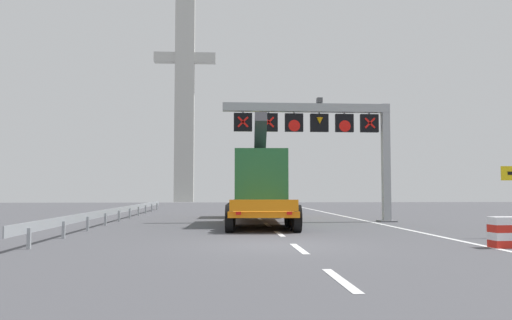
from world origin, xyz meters
TOP-DOWN VIEW (x-y plane):
  - ground at (0.00, 0.00)m, footprint 112.00×112.00m
  - lane_markings at (0.54, 14.52)m, footprint 0.20×43.63m
  - edge_line_right at (6.20, 12.00)m, footprint 0.20×63.00m
  - overhead_lane_gantry at (3.93, 11.41)m, footprint 9.24×0.90m
  - heavy_haul_truck_orange at (0.31, 12.29)m, footprint 3.58×14.15m
  - crash_barrier_striped at (6.68, -0.97)m, footprint 1.03×0.57m
  - guardrail_left at (-7.24, 14.01)m, footprint 0.13×32.01m
  - bridge_pylon_distant at (-7.21, 59.49)m, footprint 9.00×2.00m

SIDE VIEW (x-z plane):
  - ground at x=0.00m, z-range 0.00..0.00m
  - edge_line_right at x=6.20m, z-range 0.00..0.01m
  - lane_markings at x=0.54m, z-range 0.00..0.01m
  - crash_barrier_striped at x=6.68m, z-range 0.00..0.90m
  - guardrail_left at x=-7.24m, z-range 0.18..0.94m
  - heavy_haul_truck_orange at x=0.31m, z-range -0.66..4.64m
  - overhead_lane_gantry at x=3.93m, z-range 1.73..8.37m
  - bridge_pylon_distant at x=-7.21m, z-range 0.39..34.63m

